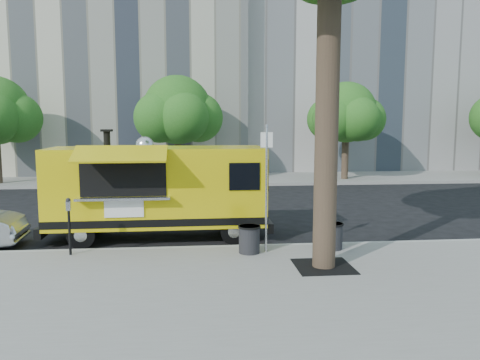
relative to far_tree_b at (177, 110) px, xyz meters
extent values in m
plane|color=black|center=(1.00, -12.70, -3.83)|extent=(120.00, 120.00, 0.00)
cube|color=gray|center=(1.00, -16.70, -3.76)|extent=(60.00, 6.00, 0.15)
cube|color=#999993|center=(1.00, -13.63, -3.76)|extent=(60.00, 0.14, 0.16)
cube|color=gray|center=(1.00, 0.80, -3.76)|extent=(60.00, 5.00, 0.15)
cube|color=#A7A19C|center=(13.00, 10.30, 6.17)|extent=(20.00, 14.00, 20.00)
cylinder|color=#33261C|center=(3.60, -15.50, -0.43)|extent=(0.48, 0.48, 6.50)
cube|color=black|center=(3.60, -15.50, -3.68)|extent=(1.20, 1.20, 0.02)
cylinder|color=#33261C|center=(0.00, 0.00, -2.38)|extent=(0.36, 0.36, 2.60)
sphere|color=#1B5316|center=(0.00, 0.00, 0.02)|extent=(3.60, 3.60, 3.60)
cylinder|color=#33261C|center=(9.00, -0.30, -2.38)|extent=(0.36, 0.36, 2.60)
sphere|color=#1B5316|center=(9.00, -0.30, -0.09)|extent=(3.24, 3.24, 3.24)
cylinder|color=silver|center=(2.55, -14.25, -2.18)|extent=(0.06, 0.06, 3.00)
cube|color=white|center=(2.55, -14.25, -1.03)|extent=(0.28, 0.02, 0.35)
cylinder|color=black|center=(-2.00, -14.05, -3.16)|extent=(0.06, 0.06, 1.05)
cube|color=silver|center=(-2.00, -14.05, -2.53)|extent=(0.10, 0.08, 0.22)
sphere|color=black|center=(-2.00, -14.05, -2.40)|extent=(0.11, 0.11, 0.11)
cube|color=#D5BE0B|center=(-0.11, -12.10, -2.35)|extent=(5.78, 2.02, 2.08)
cube|color=black|center=(-0.11, -12.10, -3.19)|extent=(5.80, 2.04, 0.19)
cube|color=black|center=(2.85, -12.06, -3.43)|extent=(0.20, 1.85, 0.27)
cube|color=black|center=(-3.07, -12.14, -3.43)|extent=(0.20, 1.85, 0.27)
cube|color=black|center=(2.79, -12.06, -2.02)|extent=(0.07, 1.56, 0.84)
cylinder|color=black|center=(1.90, -12.89, -3.48)|extent=(0.71, 0.26, 0.71)
cylinder|color=black|center=(1.87, -11.26, -3.48)|extent=(0.71, 0.26, 0.71)
cylinder|color=black|center=(-2.00, -12.94, -3.48)|extent=(0.71, 0.26, 0.71)
cylinder|color=black|center=(-2.02, -11.31, -3.48)|extent=(0.71, 0.26, 0.71)
cube|color=black|center=(-0.89, -13.02, -2.02)|extent=(2.13, 0.21, 0.93)
cube|color=silver|center=(-0.89, -13.18, -2.52)|extent=(2.33, 0.38, 0.06)
cube|color=#D5BE0B|center=(-0.89, -13.50, -1.38)|extent=(2.24, 0.87, 0.38)
cube|color=white|center=(-0.89, -13.10, -2.79)|extent=(0.98, 0.05, 0.44)
cylinder|color=black|center=(-1.44, -12.12, -1.09)|extent=(0.18, 0.18, 0.49)
sphere|color=silver|center=(-0.47, -11.93, -1.26)|extent=(0.50, 0.50, 0.50)
sphere|color=maroon|center=(-1.39, -12.74, -2.07)|extent=(0.74, 0.74, 0.74)
cylinder|color=#FF590C|center=(-1.38, -12.97, -2.20)|extent=(0.30, 0.11, 0.30)
cylinder|color=black|center=(2.15, -14.28, -3.36)|extent=(0.49, 0.49, 0.64)
cylinder|color=black|center=(2.15, -14.28, -3.06)|extent=(0.54, 0.54, 0.04)
cylinder|color=black|center=(4.19, -14.13, -3.37)|extent=(0.48, 0.48, 0.63)
cylinder|color=black|center=(4.19, -14.13, -3.07)|extent=(0.53, 0.53, 0.04)
camera|label=1|loc=(0.90, -24.92, -0.63)|focal=35.00mm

